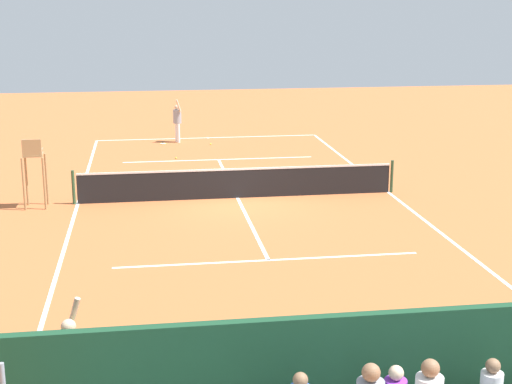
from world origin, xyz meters
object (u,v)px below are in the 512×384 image
object	(u,v)px
tennis_net	(237,183)
line_judge	(71,361)
tennis_racket	(163,144)
tennis_ball_near	(211,144)
tennis_player	(177,120)
umpire_chair	(34,165)
tennis_ball_far	(176,158)

from	to	relation	value
tennis_net	line_judge	bearing A→B (deg)	72.41
tennis_racket	tennis_ball_near	size ratio (longest dim) A/B	8.53
tennis_net	tennis_ball_near	size ratio (longest dim) A/B	156.06
tennis_player	tennis_ball_near	size ratio (longest dim) A/B	29.18
tennis_ball_near	tennis_player	bearing A→B (deg)	-30.82
tennis_net	umpire_chair	bearing A→B (deg)	2.26
tennis_net	line_judge	distance (m)	13.48
tennis_ball_near	line_judge	world-z (taller)	line_judge
tennis_racket	tennis_player	bearing A→B (deg)	-154.41
tennis_net	tennis_player	world-z (taller)	tennis_player
tennis_net	tennis_ball_near	bearing A→B (deg)	-89.88
umpire_chair	tennis_ball_near	size ratio (longest dim) A/B	32.42
tennis_net	line_judge	xyz separation A→B (m)	(4.07, 12.84, 0.51)
tennis_racket	tennis_ball_far	world-z (taller)	tennis_ball_far
tennis_ball_far	line_judge	distance (m)	19.48
tennis_racket	tennis_ball_near	distance (m)	2.11
tennis_racket	line_judge	size ratio (longest dim) A/B	0.29
tennis_net	tennis_racket	xyz separation A→B (m)	(2.07, -9.78, -0.49)
line_judge	tennis_racket	bearing A→B (deg)	-95.05
umpire_chair	line_judge	size ratio (longest dim) A/B	1.11
tennis_net	tennis_ball_far	distance (m)	6.70
tennis_player	tennis_racket	distance (m)	1.24
tennis_ball_far	line_judge	world-z (taller)	line_judge
tennis_player	tennis_ball_near	xyz separation A→B (m)	(-1.39, 0.83, -0.98)
tennis_net	umpire_chair	world-z (taller)	umpire_chair
umpire_chair	tennis_player	world-z (taller)	umpire_chair
tennis_net	umpire_chair	distance (m)	6.26
umpire_chair	tennis_net	bearing A→B (deg)	-177.74
tennis_ball_far	umpire_chair	bearing A→B (deg)	55.94
umpire_chair	tennis_player	bearing A→B (deg)	-114.86
line_judge	tennis_player	bearing A→B (deg)	-96.62
tennis_net	umpire_chair	size ratio (longest dim) A/B	4.81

